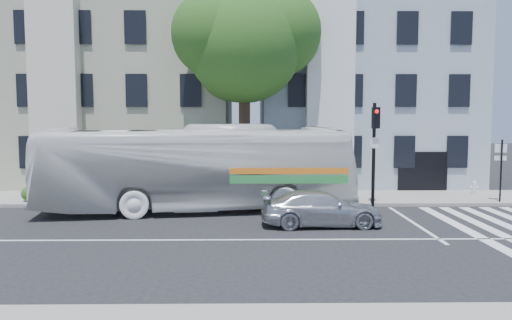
{
  "coord_description": "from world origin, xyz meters",
  "views": [
    {
      "loc": [
        0.23,
        -16.1,
        4.04
      ],
      "look_at": [
        0.49,
        2.77,
        2.4
      ],
      "focal_mm": 35.0,
      "sensor_mm": 36.0,
      "label": 1
    }
  ],
  "objects_px": {
    "sedan": "(321,208)",
    "fire_hydrant": "(474,187)",
    "bus": "(198,168)",
    "traffic_signal": "(375,140)"
  },
  "relations": [
    {
      "from": "sedan",
      "to": "fire_hydrant",
      "type": "distance_m",
      "value": 10.75
    },
    {
      "from": "bus",
      "to": "fire_hydrant",
      "type": "distance_m",
      "value": 13.98
    },
    {
      "from": "bus",
      "to": "sedan",
      "type": "xyz_separation_m",
      "value": [
        4.88,
        -3.08,
        -1.21
      ]
    },
    {
      "from": "bus",
      "to": "sedan",
      "type": "relative_size",
      "value": 2.99
    },
    {
      "from": "bus",
      "to": "traffic_signal",
      "type": "height_order",
      "value": "traffic_signal"
    },
    {
      "from": "sedan",
      "to": "fire_hydrant",
      "type": "xyz_separation_m",
      "value": [
        8.62,
        6.42,
        -0.14
      ]
    },
    {
      "from": "traffic_signal",
      "to": "sedan",
      "type": "bearing_deg",
      "value": -136.91
    },
    {
      "from": "fire_hydrant",
      "to": "sedan",
      "type": "bearing_deg",
      "value": -143.33
    },
    {
      "from": "fire_hydrant",
      "to": "traffic_signal",
      "type": "bearing_deg",
      "value": -155.64
    },
    {
      "from": "bus",
      "to": "traffic_signal",
      "type": "distance_m",
      "value": 7.89
    }
  ]
}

